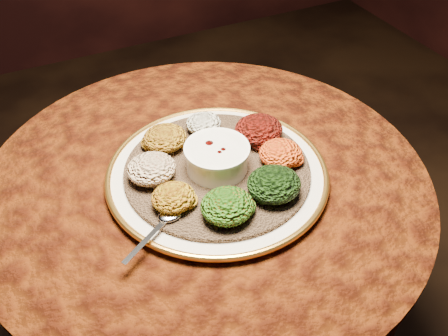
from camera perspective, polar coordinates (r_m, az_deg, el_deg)
name	(u,v)px	position (r m, az deg, el deg)	size (l,w,h in m)	color
table	(207,230)	(1.20, -1.91, -7.10)	(0.96, 0.96, 0.73)	black
platter	(217,174)	(1.05, -0.79, -0.66)	(0.56, 0.56, 0.02)	silver
injera	(217,170)	(1.05, -0.79, -0.22)	(0.39, 0.39, 0.01)	brown
stew_bowl	(217,156)	(1.02, -0.81, 1.35)	(0.13, 0.13, 0.06)	white
spoon	(166,219)	(0.94, -6.61, -5.81)	(0.14, 0.09, 0.01)	silver
portion_ayib	(203,123)	(1.13, -2.36, 5.12)	(0.08, 0.08, 0.04)	white
portion_kitfo	(259,130)	(1.11, 3.99, 4.41)	(0.11, 0.10, 0.05)	black
portion_tikil	(281,153)	(1.05, 6.48, 1.68)	(0.09, 0.09, 0.04)	#C38410
portion_gomen	(274,184)	(0.97, 5.73, -1.84)	(0.11, 0.10, 0.05)	black
portion_mixveg	(227,206)	(0.93, 0.37, -4.35)	(0.10, 0.10, 0.05)	#932C09
portion_kik	(173,197)	(0.96, -5.82, -3.36)	(0.09, 0.08, 0.04)	#B4870F
portion_timatim	(152,169)	(1.02, -8.28, -0.08)	(0.10, 0.10, 0.05)	maroon
portion_shiro	(165,138)	(1.09, -6.76, 3.43)	(0.10, 0.09, 0.05)	#A17413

